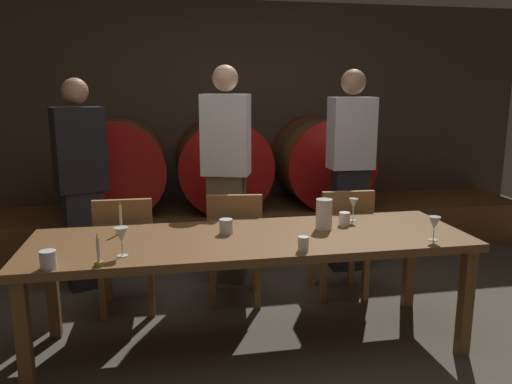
# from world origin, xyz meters

# --- Properties ---
(ground_plane) EXTENTS (9.20, 9.20, 0.00)m
(ground_plane) POSITION_xyz_m (0.00, 0.00, 0.00)
(ground_plane) COLOR #4C443A
(back_wall) EXTENTS (7.07, 0.24, 2.53)m
(back_wall) POSITION_xyz_m (0.00, 2.86, 1.27)
(back_wall) COLOR #473A2D
(back_wall) RESTS_ON ground
(barrel_shelf) EXTENTS (6.37, 0.90, 0.43)m
(barrel_shelf) POSITION_xyz_m (0.00, 2.31, 0.21)
(barrel_shelf) COLOR brown
(barrel_shelf) RESTS_ON ground
(wine_barrel_left) EXTENTS (0.92, 0.80, 0.92)m
(wine_barrel_left) POSITION_xyz_m (-1.02, 2.31, 0.88)
(wine_barrel_left) COLOR brown
(wine_barrel_left) RESTS_ON barrel_shelf
(wine_barrel_center) EXTENTS (0.92, 0.80, 0.92)m
(wine_barrel_center) POSITION_xyz_m (0.00, 2.31, 0.88)
(wine_barrel_center) COLOR #513319
(wine_barrel_center) RESTS_ON barrel_shelf
(wine_barrel_right) EXTENTS (0.92, 0.80, 0.92)m
(wine_barrel_right) POSITION_xyz_m (1.05, 2.31, 0.88)
(wine_barrel_right) COLOR brown
(wine_barrel_right) RESTS_ON barrel_shelf
(dining_table) EXTENTS (2.69, 0.83, 0.73)m
(dining_table) POSITION_xyz_m (-0.07, 0.27, 0.67)
(dining_table) COLOR brown
(dining_table) RESTS_ON ground
(chair_left) EXTENTS (0.41, 0.41, 0.88)m
(chair_left) POSITION_xyz_m (-0.88, 0.92, 0.49)
(chair_left) COLOR olive
(chair_left) RESTS_ON ground
(chair_center) EXTENTS (0.45, 0.45, 0.88)m
(chair_center) POSITION_xyz_m (-0.08, 0.93, 0.49)
(chair_center) COLOR olive
(chair_center) RESTS_ON ground
(chair_right) EXTENTS (0.42, 0.42, 0.88)m
(chair_right) POSITION_xyz_m (0.76, 0.90, 0.49)
(chair_right) COLOR olive
(chair_right) RESTS_ON ground
(guest_left) EXTENTS (0.44, 0.36, 1.71)m
(guest_left) POSITION_xyz_m (-1.24, 1.49, 0.88)
(guest_left) COLOR black
(guest_left) RESTS_ON ground
(guest_center) EXTENTS (0.44, 0.35, 1.81)m
(guest_center) POSITION_xyz_m (-0.08, 1.41, 0.94)
(guest_center) COLOR brown
(guest_center) RESTS_ON ground
(guest_right) EXTENTS (0.38, 0.25, 1.79)m
(guest_right) POSITION_xyz_m (1.04, 1.50, 0.93)
(guest_right) COLOR black
(guest_right) RESTS_ON ground
(candle_left) EXTENTS (0.05, 0.05, 0.18)m
(candle_left) POSITION_xyz_m (-0.93, -0.09, 0.78)
(candle_left) COLOR olive
(candle_left) RESTS_ON dining_table
(candle_right) EXTENTS (0.05, 0.05, 0.20)m
(candle_right) POSITION_xyz_m (-0.86, 0.50, 0.79)
(candle_right) COLOR olive
(candle_right) RESTS_ON dining_table
(pitcher) EXTENTS (0.11, 0.11, 0.20)m
(pitcher) POSITION_xyz_m (0.42, 0.35, 0.83)
(pitcher) COLOR white
(pitcher) RESTS_ON dining_table
(wine_glass_left) EXTENTS (0.08, 0.08, 0.16)m
(wine_glass_left) POSITION_xyz_m (-0.83, 0.04, 0.85)
(wine_glass_left) COLOR silver
(wine_glass_left) RESTS_ON dining_table
(wine_glass_center) EXTENTS (0.06, 0.06, 0.16)m
(wine_glass_center) POSITION_xyz_m (0.68, 0.51, 0.85)
(wine_glass_center) COLOR silver
(wine_glass_center) RESTS_ON dining_table
(wine_glass_right) EXTENTS (0.07, 0.07, 0.15)m
(wine_glass_right) POSITION_xyz_m (0.99, -0.01, 0.83)
(wine_glass_right) COLOR silver
(wine_glass_right) RESTS_ON dining_table
(cup_far_left) EXTENTS (0.08, 0.08, 0.09)m
(cup_far_left) POSITION_xyz_m (-1.18, -0.08, 0.78)
(cup_far_left) COLOR silver
(cup_far_left) RESTS_ON dining_table
(cup_center_left) EXTENTS (0.08, 0.08, 0.09)m
(cup_center_left) POSITION_xyz_m (-0.22, 0.37, 0.78)
(cup_center_left) COLOR silver
(cup_center_left) RESTS_ON dining_table
(cup_center_right) EXTENTS (0.06, 0.06, 0.08)m
(cup_center_right) POSITION_xyz_m (0.17, -0.05, 0.77)
(cup_center_right) COLOR white
(cup_center_right) RESTS_ON dining_table
(cup_far_right) EXTENTS (0.07, 0.07, 0.09)m
(cup_far_right) POSITION_xyz_m (0.59, 0.41, 0.78)
(cup_far_right) COLOR white
(cup_far_right) RESTS_ON dining_table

